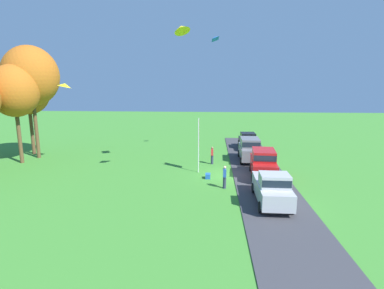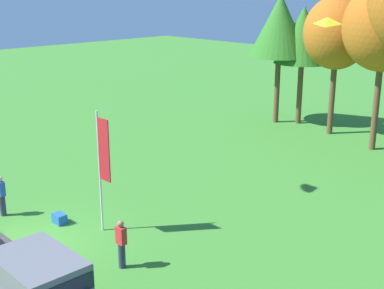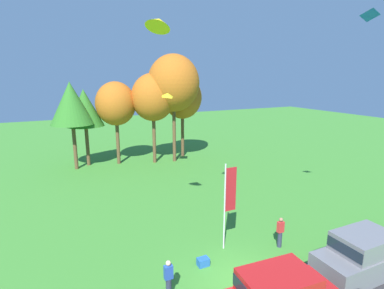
% 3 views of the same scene
% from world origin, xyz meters
% --- Properties ---
extents(ground_plane, '(120.00, 120.00, 0.00)m').
position_xyz_m(ground_plane, '(0.00, 0.00, 0.00)').
color(ground_plane, '#3D842D').
extents(pavement_strip, '(36.00, 4.40, 0.06)m').
position_xyz_m(pavement_strip, '(0.00, -2.43, 0.03)').
color(pavement_strip, '#38383D').
rests_on(pavement_strip, ground).
extents(car_pickup_mid_row, '(5.02, 2.09, 2.14)m').
position_xyz_m(car_pickup_mid_row, '(-6.02, -2.27, 1.11)').
color(car_pickup_mid_row, '#B7B7BC').
rests_on(car_pickup_mid_row, ground).
extents(car_suv_by_flagpole, '(4.73, 2.32, 2.28)m').
position_xyz_m(car_suv_by_flagpole, '(-0.32, -2.63, 1.30)').
color(car_suv_by_flagpole, red).
rests_on(car_suv_by_flagpole, ground).
extents(car_suv_near_entrance, '(4.62, 2.09, 2.28)m').
position_xyz_m(car_suv_near_entrance, '(5.04, -2.16, 1.30)').
color(car_suv_near_entrance, slate).
rests_on(car_suv_near_entrance, ground).
extents(car_sedan_far_end, '(4.44, 2.03, 1.84)m').
position_xyz_m(car_sedan_far_end, '(11.03, -2.66, 1.04)').
color(car_sedan_far_end, black).
rests_on(car_sedan_far_end, ground).
extents(person_beside_suv, '(0.36, 0.24, 1.71)m').
position_xyz_m(person_beside_suv, '(3.63, 1.57, 0.88)').
color(person_beside_suv, '#2D334C').
rests_on(person_beside_suv, ground).
extents(person_on_lawn, '(0.36, 0.24, 1.71)m').
position_xyz_m(person_on_lawn, '(-3.20, 0.63, 0.88)').
color(person_on_lawn, '#2D334C').
rests_on(person_on_lawn, ground).
extents(tree_far_right, '(4.46, 4.46, 9.42)m').
position_xyz_m(tree_far_right, '(2.84, 20.18, 6.94)').
color(tree_far_right, brown).
rests_on(tree_far_right, ground).
extents(tree_right_of_center, '(5.38, 5.38, 11.35)m').
position_xyz_m(tree_right_of_center, '(4.96, 19.72, 8.37)').
color(tree_right_of_center, brown).
rests_on(tree_right_of_center, ground).
extents(tree_left_of_center, '(4.34, 4.34, 9.16)m').
position_xyz_m(tree_left_of_center, '(6.63, 21.26, 6.74)').
color(tree_left_of_center, brown).
rests_on(tree_left_of_center, ground).
extents(flag_banner, '(0.71, 0.08, 4.76)m').
position_xyz_m(flag_banner, '(1.04, 2.76, 3.01)').
color(flag_banner, silver).
rests_on(flag_banner, ground).
extents(cooler_box, '(0.56, 0.40, 0.40)m').
position_xyz_m(cooler_box, '(-0.91, 1.89, 0.20)').
color(cooler_box, blue).
rests_on(cooler_box, ground).
extents(kite_diamond_topmost, '(1.11, 1.11, 0.60)m').
position_xyz_m(kite_diamond_topmost, '(8.62, 1.48, 12.30)').
color(kite_diamond_topmost, blue).
extents(kite_delta_high_right, '(1.67, 1.67, 0.90)m').
position_xyz_m(kite_delta_high_right, '(-2.23, 3.84, 11.41)').
color(kite_delta_high_right, yellow).
extents(kite_diamond_mid_center, '(1.30, 1.25, 0.50)m').
position_xyz_m(kite_diamond_mid_center, '(2.49, 15.05, 7.49)').
color(kite_diamond_mid_center, yellow).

